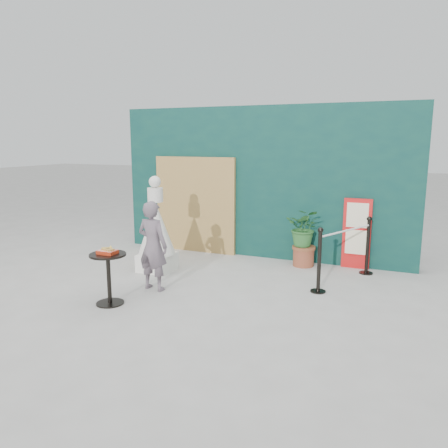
{
  "coord_description": "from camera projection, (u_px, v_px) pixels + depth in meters",
  "views": [
    {
      "loc": [
        2.71,
        -5.2,
        2.33
      ],
      "look_at": [
        0.0,
        1.2,
        1.0
      ],
      "focal_mm": 35.0,
      "sensor_mm": 36.0,
      "label": 1
    }
  ],
  "objects": [
    {
      "name": "ground",
      "position": [
        191.0,
        308.0,
        6.18
      ],
      "size": [
        60.0,
        60.0,
        0.0
      ],
      "primitive_type": "plane",
      "color": "#ADAAA5",
      "rests_on": "ground"
    },
    {
      "name": "bamboo_fence",
      "position": [
        195.0,
        205.0,
        9.18
      ],
      "size": [
        1.8,
        0.08,
        2.0
      ],
      "primitive_type": "cube",
      "color": "tan",
      "rests_on": "ground"
    },
    {
      "name": "menu_board",
      "position": [
        357.0,
        234.0,
        8.0
      ],
      "size": [
        0.5,
        0.07,
        1.3
      ],
      "color": "red",
      "rests_on": "ground"
    },
    {
      "name": "stanchion_barrier",
      "position": [
        345.0,
        253.0,
        7.21
      ],
      "size": [
        0.84,
        1.54,
        1.03
      ],
      "color": "black",
      "rests_on": "ground"
    },
    {
      "name": "food_basket",
      "position": [
        108.0,
        251.0,
        6.19
      ],
      "size": [
        0.26,
        0.19,
        0.11
      ],
      "color": "#AF2B12",
      "rests_on": "cafe_table"
    },
    {
      "name": "cafe_table",
      "position": [
        108.0,
        271.0,
        6.25
      ],
      "size": [
        0.52,
        0.52,
        0.75
      ],
      "color": "black",
      "rests_on": "ground"
    },
    {
      "name": "woman",
      "position": [
        153.0,
        246.0,
        6.82
      ],
      "size": [
        0.55,
        0.38,
        1.42
      ],
      "primitive_type": "imported",
      "rotation": [
        0.0,
        0.0,
        3.05
      ],
      "color": "slate",
      "rests_on": "ground"
    },
    {
      "name": "planter",
      "position": [
        304.0,
        233.0,
        8.14
      ],
      "size": [
        0.64,
        0.56,
        1.1
      ],
      "color": "brown",
      "rests_on": "ground"
    },
    {
      "name": "back_wall",
      "position": [
        262.0,
        183.0,
        8.74
      ],
      "size": [
        6.0,
        0.3,
        3.0
      ],
      "primitive_type": "cube",
      "color": "#0A302F",
      "rests_on": "ground"
    },
    {
      "name": "statue",
      "position": [
        156.0,
        233.0,
        7.84
      ],
      "size": [
        0.67,
        0.67,
        1.72
      ],
      "color": "white",
      "rests_on": "ground"
    }
  ]
}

